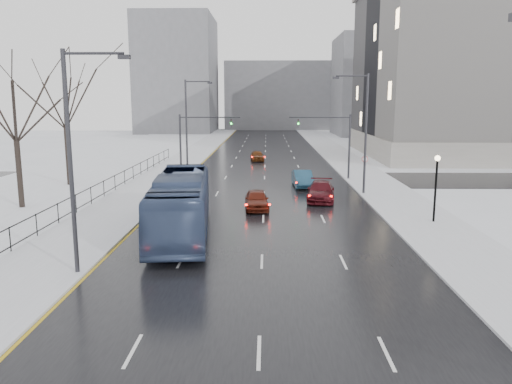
# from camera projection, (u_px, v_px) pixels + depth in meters

# --- Properties ---
(road) EXTENTS (16.00, 150.00, 0.04)m
(road) POSITION_uv_depth(u_px,v_px,m) (265.00, 164.00, 61.92)
(road) COLOR black
(road) RESTS_ON ground
(cross_road) EXTENTS (130.00, 10.00, 0.04)m
(cross_road) POSITION_uv_depth(u_px,v_px,m) (264.00, 179.00, 50.12)
(cross_road) COLOR black
(cross_road) RESTS_ON ground
(sidewalk_left) EXTENTS (5.00, 150.00, 0.16)m
(sidewalk_left) POSITION_uv_depth(u_px,v_px,m) (181.00, 164.00, 62.14)
(sidewalk_left) COLOR silver
(sidewalk_left) RESTS_ON ground
(sidewalk_right) EXTENTS (5.00, 150.00, 0.16)m
(sidewalk_right) POSITION_uv_depth(u_px,v_px,m) (350.00, 164.00, 61.69)
(sidewalk_right) COLOR silver
(sidewalk_right) RESTS_ON ground
(park_strip) EXTENTS (14.00, 150.00, 0.12)m
(park_strip) POSITION_uv_depth(u_px,v_px,m) (105.00, 164.00, 62.34)
(park_strip) COLOR white
(park_strip) RESTS_ON ground
(tree_park_d) EXTENTS (8.75, 8.75, 12.50)m
(tree_park_d) POSITION_uv_depth(u_px,v_px,m) (22.00, 208.00, 36.74)
(tree_park_d) COLOR black
(tree_park_d) RESTS_ON ground
(tree_park_e) EXTENTS (9.45, 9.45, 13.50)m
(tree_park_e) POSITION_uv_depth(u_px,v_px,m) (70.00, 186.00, 46.58)
(tree_park_e) COLOR black
(tree_park_e) RESTS_ON ground
(iron_fence) EXTENTS (0.06, 70.00, 1.30)m
(iron_fence) POSITION_uv_depth(u_px,v_px,m) (64.00, 208.00, 32.54)
(iron_fence) COLOR black
(iron_fence) RESTS_ON sidewalk_left
(streetlight_r_mid) EXTENTS (2.95, 0.25, 10.00)m
(streetlight_r_mid) POSITION_uv_depth(u_px,v_px,m) (363.00, 128.00, 41.07)
(streetlight_r_mid) COLOR #2D2D33
(streetlight_r_mid) RESTS_ON ground
(streetlight_l_near) EXTENTS (2.95, 0.25, 10.00)m
(streetlight_l_near) POSITION_uv_depth(u_px,v_px,m) (75.00, 152.00, 21.75)
(streetlight_l_near) COLOR #2D2D33
(streetlight_l_near) RESTS_ON ground
(streetlight_l_far) EXTENTS (2.95, 0.25, 10.00)m
(streetlight_l_far) POSITION_uv_depth(u_px,v_px,m) (188.00, 122.00, 53.22)
(streetlight_l_far) COLOR #2D2D33
(streetlight_l_far) RESTS_ON ground
(lamppost_r_mid) EXTENTS (0.36, 0.36, 4.28)m
(lamppost_r_mid) POSITION_uv_depth(u_px,v_px,m) (436.00, 179.00, 31.66)
(lamppost_r_mid) COLOR black
(lamppost_r_mid) RESTS_ON sidewalk_right
(mast_signal_right) EXTENTS (6.10, 0.33, 6.50)m
(mast_signal_right) POSITION_uv_depth(u_px,v_px,m) (339.00, 139.00, 49.22)
(mast_signal_right) COLOR #2D2D33
(mast_signal_right) RESTS_ON ground
(mast_signal_left) EXTENTS (6.10, 0.33, 6.50)m
(mast_signal_left) POSITION_uv_depth(u_px,v_px,m) (191.00, 139.00, 49.54)
(mast_signal_left) COLOR #2D2D33
(mast_signal_left) RESTS_ON ground
(no_uturn_sign) EXTENTS (0.60, 0.06, 2.70)m
(no_uturn_sign) POSITION_uv_depth(u_px,v_px,m) (365.00, 162.00, 45.58)
(no_uturn_sign) COLOR #2D2D33
(no_uturn_sign) RESTS_ON sidewalk_right
(civic_building) EXTENTS (41.00, 31.00, 24.80)m
(civic_building) POSITION_uv_depth(u_px,v_px,m) (511.00, 76.00, 70.94)
(civic_building) COLOR gray
(civic_building) RESTS_ON ground
(bldg_far_right) EXTENTS (24.00, 20.00, 22.00)m
(bldg_far_right) POSITION_uv_depth(u_px,v_px,m) (389.00, 86.00, 113.41)
(bldg_far_right) COLOR slate
(bldg_far_right) RESTS_ON ground
(bldg_far_left) EXTENTS (18.00, 22.00, 28.00)m
(bldg_far_left) POSITION_uv_depth(u_px,v_px,m) (178.00, 75.00, 123.77)
(bldg_far_left) COLOR slate
(bldg_far_left) RESTS_ON ground
(bldg_far_center) EXTENTS (30.00, 18.00, 18.00)m
(bldg_far_center) POSITION_uv_depth(u_px,v_px,m) (281.00, 96.00, 138.87)
(bldg_far_center) COLOR slate
(bldg_far_center) RESTS_ON ground
(bus) EXTENTS (4.32, 13.15, 3.60)m
(bus) POSITION_uv_depth(u_px,v_px,m) (181.00, 204.00, 29.24)
(bus) COLOR #3A4B71
(bus) RESTS_ON road
(sedan_center_near) EXTENTS (1.92, 4.25, 1.42)m
(sedan_center_near) POSITION_uv_depth(u_px,v_px,m) (257.00, 200.00, 36.19)
(sedan_center_near) COLOR #591B0F
(sedan_center_near) RESTS_ON road
(sedan_right_near) EXTENTS (1.87, 4.70, 1.52)m
(sedan_right_near) POSITION_uv_depth(u_px,v_px,m) (303.00, 179.00, 45.53)
(sedan_right_near) COLOR navy
(sedan_right_near) RESTS_ON road
(sedan_right_far) EXTENTS (2.71, 5.37, 1.49)m
(sedan_right_far) POSITION_uv_depth(u_px,v_px,m) (321.00, 191.00, 39.36)
(sedan_right_far) COLOR #450B12
(sedan_right_far) RESTS_ON road
(sedan_center_far) EXTENTS (2.00, 4.17, 1.37)m
(sedan_center_far) POSITION_uv_depth(u_px,v_px,m) (257.00, 156.00, 65.18)
(sedan_center_far) COLOR #5A2B0F
(sedan_center_far) RESTS_ON road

